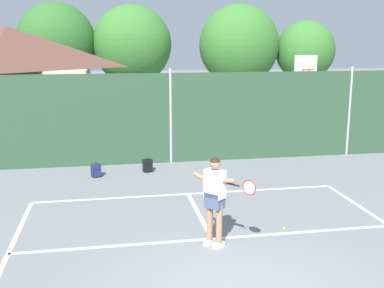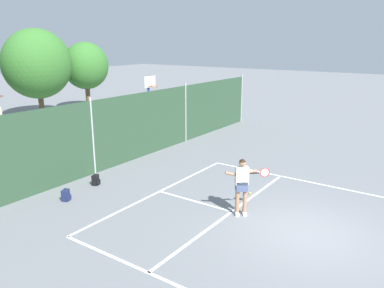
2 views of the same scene
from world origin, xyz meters
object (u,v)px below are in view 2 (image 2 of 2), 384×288
tennis_ball (250,193)px  backpack_navy (66,195)px  basketball_hoop (150,99)px  tennis_player (242,182)px  backpack_black (96,180)px

tennis_ball → backpack_navy: (-4.17, 4.98, 0.16)m
basketball_hoop → tennis_ball: (-3.76, -7.95, -2.28)m
tennis_ball → backpack_navy: size_ratio=0.14×
tennis_player → tennis_ball: bearing=17.1°
basketball_hoop → backpack_black: size_ratio=7.67×
tennis_player → backpack_navy: size_ratio=4.01×
backpack_black → tennis_ball: bearing=-64.2°
tennis_player → tennis_ball: size_ratio=28.10×
basketball_hoop → tennis_player: 10.14m
backpack_navy → backpack_black: (1.61, 0.30, 0.00)m
backpack_navy → backpack_black: same height
basketball_hoop → backpack_navy: basketball_hoop is taller
backpack_black → backpack_navy: bearing=-169.3°
tennis_ball → backpack_black: (-2.56, 5.28, 0.16)m
tennis_ball → tennis_player: bearing=-162.9°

